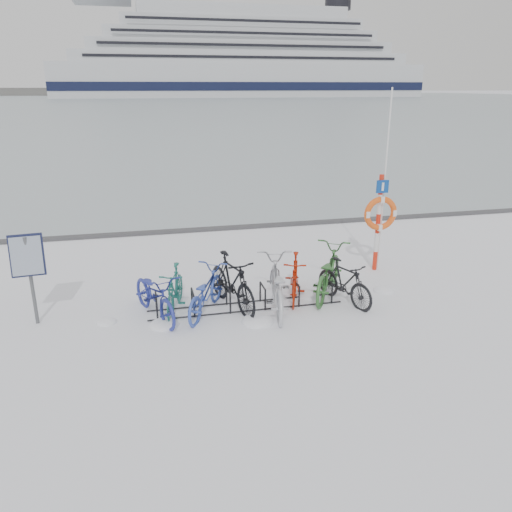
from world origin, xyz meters
TOP-DOWN VIEW (x-y plane):
  - ground at (0.00, 0.00)m, footprint 900.00×900.00m
  - ice_sheet at (0.00, 155.00)m, footprint 400.00×298.00m
  - quay_edge at (0.00, 5.90)m, footprint 400.00×0.25m
  - bike_rack at (0.00, 0.00)m, footprint 4.00×0.48m
  - info_board at (-4.06, 0.18)m, footprint 0.61×0.29m
  - lifebuoy_station at (3.59, 1.40)m, footprint 0.83×0.23m
  - cruise_ferry at (40.55, 202.23)m, footprint 147.16×27.74m
  - bike_0 at (-1.82, -0.01)m, footprint 1.26×1.99m
  - bike_1 at (-1.42, 0.20)m, footprint 0.84×1.65m
  - bike_2 at (-0.83, -0.02)m, footprint 1.40×1.88m
  - bike_3 at (-0.26, 0.10)m, footprint 1.08×1.99m
  - bike_4 at (0.59, -0.21)m, footprint 1.11×2.22m
  - bike_5 at (1.13, 0.25)m, footprint 0.97×1.69m
  - bike_6 at (1.88, 0.28)m, footprint 1.75×2.17m
  - bike_7 at (2.07, -0.20)m, footprint 1.01×1.65m
  - snow_drifts at (0.16, -0.24)m, footprint 6.38×1.60m

SIDE VIEW (x-z plane):
  - ground at x=0.00m, z-range 0.00..0.00m
  - snow_drifts at x=0.16m, z-range -0.11..0.11m
  - ice_sheet at x=0.00m, z-range 0.00..0.02m
  - quay_edge at x=0.00m, z-range 0.00..0.10m
  - bike_rack at x=0.00m, z-range -0.05..0.41m
  - bike_2 at x=-0.83m, z-range 0.00..0.94m
  - bike_1 at x=-1.42m, z-range 0.00..0.95m
  - bike_7 at x=2.07m, z-range 0.00..0.96m
  - bike_5 at x=1.13m, z-range 0.00..0.98m
  - bike_0 at x=-1.82m, z-range 0.00..0.98m
  - bike_6 at x=1.88m, z-range 0.00..1.10m
  - bike_4 at x=0.59m, z-range 0.00..1.11m
  - bike_3 at x=-0.26m, z-range 0.00..1.15m
  - info_board at x=-4.06m, z-range 0.39..2.17m
  - lifebuoy_station at x=3.59m, z-range -0.71..3.60m
  - cruise_ferry at x=40.55m, z-range -11.01..37.35m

